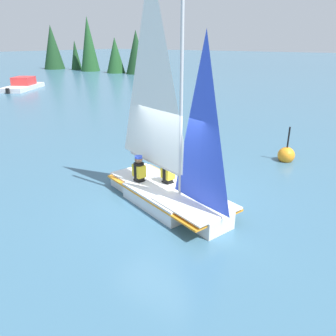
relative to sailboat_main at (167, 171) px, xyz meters
name	(u,v)px	position (x,y,z in m)	size (l,w,h in m)	color
ground_plane	(168,203)	(0.05, -0.01, -0.93)	(260.00, 260.00, 0.00)	#38607A
sailboat_main	(167,171)	(0.00, 0.00, 0.00)	(4.20, 2.55, 6.05)	silver
sailor_helm	(168,176)	(-0.21, 0.33, -0.31)	(0.40, 0.37, 1.16)	black
sailor_crew	(139,174)	(-0.93, -0.05, -0.30)	(0.40, 0.37, 1.16)	black
motorboat_distant	(23,85)	(-23.80, 10.37, -0.56)	(4.38, 5.29, 1.07)	silver
treeline_shore	(94,49)	(-32.37, 26.85, 2.05)	(22.70, 4.58, 7.33)	#193D1E
buoy_marker	(286,155)	(1.58, 5.26, -0.70)	(0.61, 0.61, 1.37)	orange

